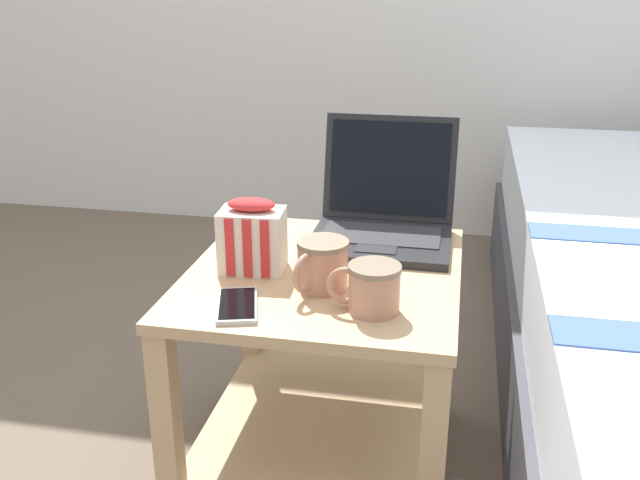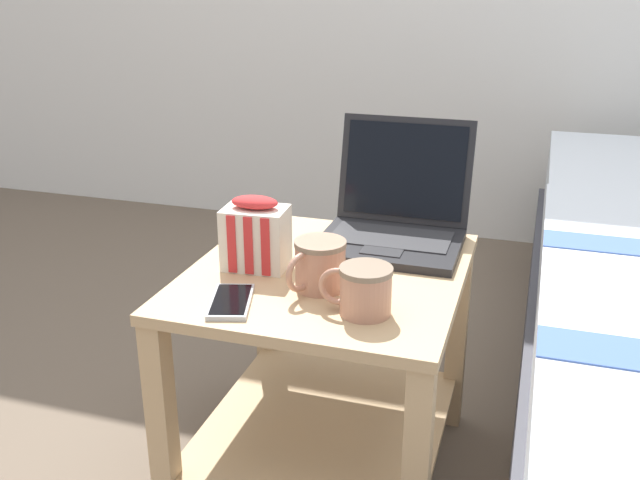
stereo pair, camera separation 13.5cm
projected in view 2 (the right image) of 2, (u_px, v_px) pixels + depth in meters
ground_plane at (326, 468)px, 1.59m from camera, size 8.00×8.00×0.00m
bedside_table at (326, 346)px, 1.48m from camera, size 0.54×0.59×0.48m
laptop at (394, 219)px, 1.56m from camera, size 0.30×0.31×0.25m
mug_front_left at (364, 288)px, 1.23m from camera, size 0.13×0.09×0.09m
mug_front_right at (319, 263)px, 1.32m from camera, size 0.10×0.13×0.09m
snack_bag at (256, 235)px, 1.41m from camera, size 0.13×0.10×0.15m
cell_phone at (231, 301)px, 1.27m from camera, size 0.11×0.15×0.01m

